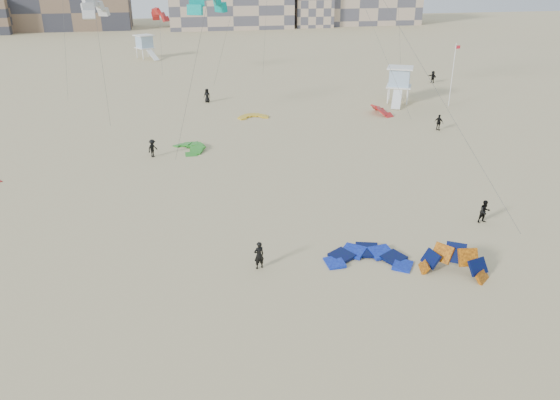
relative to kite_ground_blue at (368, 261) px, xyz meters
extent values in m
plane|color=tan|center=(-4.22, -3.48, 0.00)|extent=(320.00, 320.00, 0.00)
imported|color=black|center=(-6.51, 0.42, 0.86)|extent=(0.72, 0.57, 1.71)
imported|color=black|center=(9.52, 3.46, 0.81)|extent=(0.85, 0.69, 1.63)
imported|color=black|center=(-12.90, 21.79, 0.82)|extent=(1.17, 1.19, 1.64)
imported|color=black|center=(16.55, 24.70, 0.85)|extent=(0.92, 1.04, 1.69)
imported|color=black|center=(-6.51, 41.99, 0.86)|extent=(0.99, 0.84, 1.72)
imported|color=black|center=(26.85, 47.75, 0.87)|extent=(0.91, 1.68, 1.73)
cylinder|color=#3F3F3F|center=(-9.28, 17.05, 7.29)|extent=(3.29, 1.34, 12.59)
cylinder|color=#3F3F3F|center=(7.07, 14.13, 11.34)|extent=(5.34, 28.95, 20.69)
cylinder|color=#3F3F3F|center=(-17.25, 29.51, 6.66)|extent=(0.11, 0.04, 11.32)
cylinder|color=#3F3F3F|center=(12.12, 31.02, 7.61)|extent=(3.75, 10.15, 13.23)
cylinder|color=#3F3F3F|center=(-22.75, 45.15, 10.99)|extent=(1.10, 5.63, 19.99)
cylinder|color=#3F3F3F|center=(-11.91, 57.49, 5.04)|extent=(0.30, 2.64, 8.10)
cube|color=white|center=(17.26, 37.54, 2.00)|extent=(4.00, 4.00, 0.15)
cube|color=#99B7D2|center=(17.26, 37.54, 3.14)|extent=(3.28, 3.28, 2.14)
cube|color=white|center=(17.26, 37.54, 4.30)|extent=(4.14, 4.14, 0.17)
cube|color=white|center=(17.26, 34.65, 0.96)|extent=(2.28, 3.20, 1.77)
cube|color=white|center=(-15.15, 78.44, 1.90)|extent=(3.89, 3.89, 0.14)
cube|color=#99B7D2|center=(-15.15, 78.44, 2.98)|extent=(3.19, 3.19, 2.03)
cube|color=white|center=(-15.15, 78.44, 4.08)|extent=(4.02, 4.02, 0.16)
cube|color=white|center=(-15.15, 75.70, 0.91)|extent=(2.33, 3.00, 1.68)
cylinder|color=white|center=(22.61, 34.28, 3.78)|extent=(0.09, 0.09, 7.55)
cube|color=red|center=(22.89, 34.28, 7.08)|extent=(0.57, 0.02, 0.38)
cube|color=tan|center=(5.78, 126.52, 6.00)|extent=(32.00, 16.00, 12.00)
cube|color=tan|center=(27.78, 124.52, 5.00)|extent=(10.00, 10.00, 10.00)
camera|label=1|loc=(-10.62, -26.83, 16.43)|focal=35.00mm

